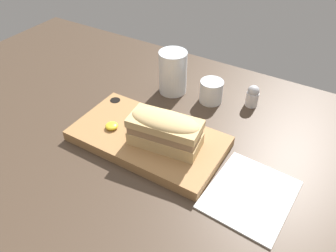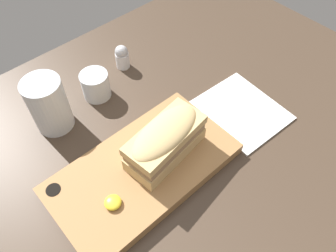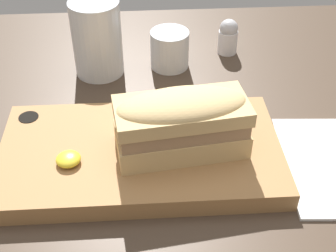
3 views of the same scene
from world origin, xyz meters
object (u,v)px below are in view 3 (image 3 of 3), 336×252
object	(u,v)px
sandwich	(182,121)
water_glass	(97,43)
wine_glass	(170,50)
serving_board	(140,154)
salt_shaker	(228,36)

from	to	relation	value
sandwich	water_glass	distance (cm)	25.63
water_glass	wine_glass	bearing A→B (deg)	5.27
water_glass	wine_glass	world-z (taller)	water_glass
sandwich	wine_glass	world-z (taller)	sandwich
serving_board	sandwich	bearing A→B (deg)	-7.56
sandwich	salt_shaker	size ratio (longest dim) A/B	2.69
wine_glass	salt_shaker	distance (cm)	11.08
sandwich	water_glass	xyz separation A→B (cm)	(-11.43, 22.88, -1.62)
sandwich	salt_shaker	bearing A→B (deg)	69.18
water_glass	salt_shaker	bearing A→B (deg)	12.58
wine_glass	salt_shaker	bearing A→B (deg)	20.28
sandwich	water_glass	world-z (taller)	water_glass
wine_glass	water_glass	bearing A→B (deg)	-174.73
sandwich	salt_shaker	xyz separation A→B (cm)	(10.57, 27.79, -3.82)
water_glass	salt_shaker	xyz separation A→B (cm)	(22.00, 4.91, -2.21)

